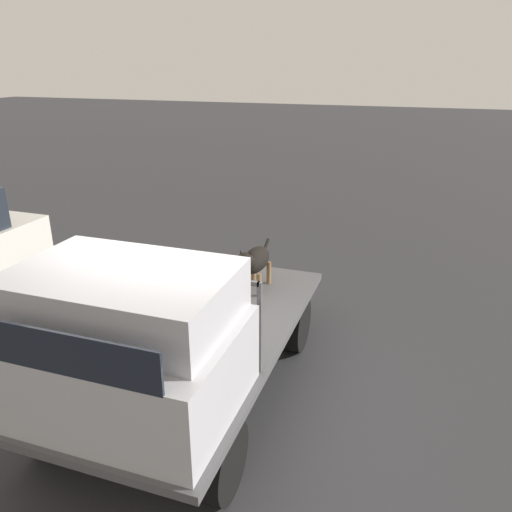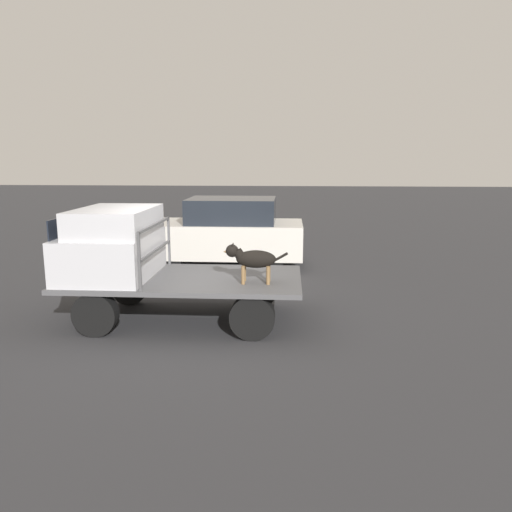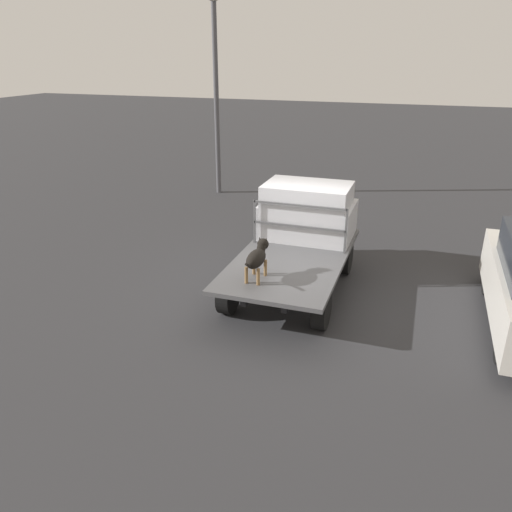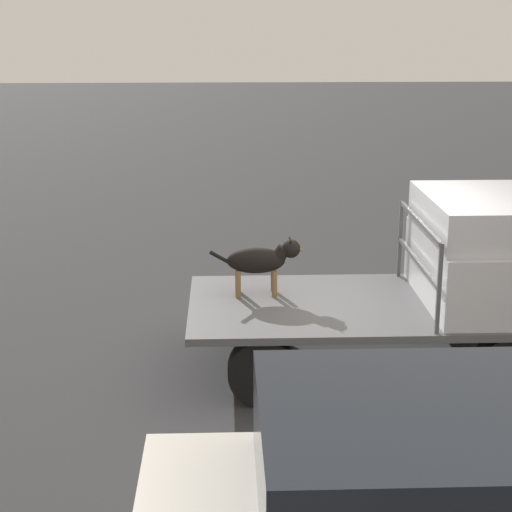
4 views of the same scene
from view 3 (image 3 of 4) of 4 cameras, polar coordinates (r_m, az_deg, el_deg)
The scene contains 6 objects.
ground_plane at distance 10.17m, azimuth 4.04°, elevation -3.96°, with size 80.00×80.00×0.00m, color #2D2D30.
flatbed_truck at distance 9.93m, azimuth 4.13°, elevation -1.00°, with size 4.01×2.06×0.76m.
truck_cab at distance 10.78m, azimuth 5.93°, elevation 5.09°, with size 1.42×1.94×1.17m.
truck_headboard at distance 10.07m, azimuth 4.95°, elevation 4.19°, with size 0.04×1.94×0.92m.
dog at distance 8.73m, azimuth 0.16°, elevation -0.09°, with size 1.05×0.29×0.67m.
light_pole_near at distance 16.73m, azimuth -4.69°, elevation 21.60°, with size 0.48×0.48×6.34m.
Camera 3 is at (-8.83, -2.26, 4.51)m, focal length 35.00 mm.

